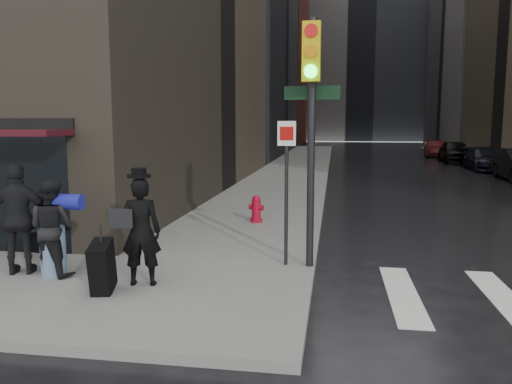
# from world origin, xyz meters

# --- Properties ---
(ground) EXTENTS (140.00, 140.00, 0.00)m
(ground) POSITION_xyz_m (0.00, 0.00, 0.00)
(ground) COLOR black
(ground) RESTS_ON ground
(sidewalk_left) EXTENTS (4.00, 50.00, 0.15)m
(sidewalk_left) POSITION_xyz_m (0.00, 27.00, 0.07)
(sidewalk_left) COLOR slate
(sidewalk_left) RESTS_ON ground
(sidewalk_right) EXTENTS (3.00, 50.00, 0.15)m
(sidewalk_right) POSITION_xyz_m (13.50, 27.00, 0.07)
(sidewalk_right) COLOR slate
(sidewalk_right) RESTS_ON ground
(bldg_left_far) EXTENTS (22.00, 20.00, 26.00)m
(bldg_left_far) POSITION_xyz_m (-13.00, 62.00, 13.00)
(bldg_left_far) COLOR #5D281F
(bldg_left_far) RESTS_ON ground
(bldg_distant) EXTENTS (40.00, 12.00, 32.00)m
(bldg_distant) POSITION_xyz_m (6.00, 78.00, 16.00)
(bldg_distant) COLOR slate
(bldg_distant) RESTS_ON ground
(man_overcoat) EXTENTS (1.03, 1.17, 2.00)m
(man_overcoat) POSITION_xyz_m (-0.91, 0.25, 0.99)
(man_overcoat) COLOR black
(man_overcoat) RESTS_ON ground
(man_jeans) EXTENTS (1.21, 0.84, 1.72)m
(man_jeans) POSITION_xyz_m (-2.57, 0.63, 1.01)
(man_jeans) COLOR black
(man_jeans) RESTS_ON ground
(man_greycoat) EXTENTS (1.26, 0.80, 1.99)m
(man_greycoat) POSITION_xyz_m (-3.18, 0.62, 1.14)
(man_greycoat) COLOR black
(man_greycoat) RESTS_ON ground
(traffic_light) EXTENTS (1.13, 0.51, 4.54)m
(traffic_light) POSITION_xyz_m (1.86, 1.80, 3.07)
(traffic_light) COLOR black
(traffic_light) RESTS_ON ground
(fire_hydrant) EXTENTS (0.43, 0.32, 0.74)m
(fire_hydrant) POSITION_xyz_m (0.25, 5.92, 0.48)
(fire_hydrant) COLOR #A50A22
(fire_hydrant) RESTS_ON ground
(parked_car_3) EXTENTS (2.10, 4.75, 1.36)m
(parked_car_3) POSITION_xyz_m (11.31, 24.57, 0.68)
(parked_car_3) COLOR black
(parked_car_3) RESTS_ON ground
(parked_car_4) EXTENTS (2.25, 4.88, 1.62)m
(parked_car_4) POSITION_xyz_m (10.89, 30.39, 0.81)
(parked_car_4) COLOR black
(parked_car_4) RESTS_ON ground
(parked_car_5) EXTENTS (1.80, 4.29, 1.38)m
(parked_car_5) POSITION_xyz_m (10.60, 36.21, 0.69)
(parked_car_5) COLOR #390B0D
(parked_car_5) RESTS_ON ground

